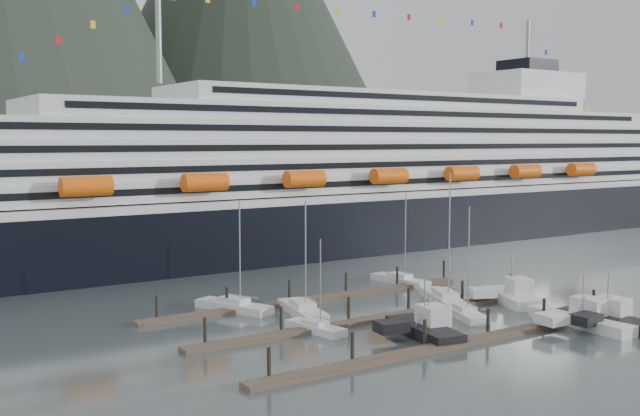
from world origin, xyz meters
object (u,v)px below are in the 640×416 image
at_px(sailboat_d, 445,300).
at_px(trawler_b, 423,329).
at_px(cruise_ship, 353,185).
at_px(trawler_c, 581,319).
at_px(trawler_e, 510,296).
at_px(sailboat_a, 316,328).
at_px(trawler_d, 606,319).
at_px(sailboat_c, 303,311).
at_px(sailboat_e, 234,307).
at_px(sailboat_h, 464,314).
at_px(sailboat_g, 400,281).

xyz_separation_m(sailboat_d, trawler_b, (-13.16, -10.67, 0.43)).
bearing_deg(cruise_ship, trawler_c, -104.45).
distance_m(cruise_ship, trawler_e, 57.02).
bearing_deg(sailboat_a, cruise_ship, -50.00).
xyz_separation_m(trawler_b, trawler_e, (20.46, 6.36, -0.01)).
distance_m(trawler_d, trawler_e, 14.48).
height_order(sailboat_a, trawler_d, sailboat_a).
xyz_separation_m(sailboat_c, trawler_c, (23.11, -22.17, 0.41)).
bearing_deg(sailboat_d, sailboat_c, 98.54).
xyz_separation_m(cruise_ship, trawler_c, (-17.22, -66.80, -11.19)).
height_order(sailboat_a, trawler_c, sailboat_a).
bearing_deg(sailboat_e, trawler_c, -156.78).
distance_m(sailboat_e, trawler_b, 24.90).
bearing_deg(sailboat_e, trawler_e, -138.75).
bearing_deg(sailboat_d, cruise_ship, 0.00).
xyz_separation_m(sailboat_a, trawler_b, (8.40, -8.14, 0.50)).
bearing_deg(trawler_d, trawler_b, 63.65).
height_order(sailboat_h, trawler_c, sailboat_h).
xyz_separation_m(sailboat_a, trawler_d, (28.48, -16.26, 0.48)).
distance_m(sailboat_c, trawler_e, 27.37).
height_order(sailboat_c, trawler_c, sailboat_c).
distance_m(sailboat_h, trawler_b, 10.60).
relative_size(sailboat_d, sailboat_h, 1.27).
bearing_deg(sailboat_h, sailboat_c, 71.75).
relative_size(cruise_ship, sailboat_c, 14.65).
distance_m(cruise_ship, sailboat_g, 41.81).
height_order(sailboat_h, trawler_d, sailboat_h).
bearing_deg(sailboat_a, sailboat_h, -113.42).
relative_size(sailboat_c, trawler_e, 1.31).
xyz_separation_m(cruise_ship, trawler_d, (-14.99, -68.46, -11.18)).
height_order(cruise_ship, sailboat_a, cruise_ship).
bearing_deg(sailboat_g, sailboat_c, 105.79).
height_order(sailboat_e, sailboat_g, sailboat_g).
bearing_deg(sailboat_a, sailboat_c, -32.75).
xyz_separation_m(sailboat_a, trawler_c, (26.25, -14.60, 0.46)).
relative_size(sailboat_c, sailboat_h, 1.05).
relative_size(trawler_d, trawler_e, 1.04).
xyz_separation_m(sailboat_e, trawler_b, (11.11, -22.28, 0.46)).
bearing_deg(trawler_d, trawler_c, 49.06).
distance_m(sailboat_a, trawler_e, 28.92).
distance_m(cruise_ship, sailboat_a, 68.92).
xyz_separation_m(sailboat_e, sailboat_g, (28.27, 2.10, -0.01)).
height_order(cruise_ship, sailboat_c, cruise_ship).
bearing_deg(trawler_c, cruise_ship, -12.02).
bearing_deg(sailboat_c, trawler_e, -97.32).
distance_m(sailboat_a, sailboat_d, 21.71).
height_order(sailboat_e, trawler_d, sailboat_e).
xyz_separation_m(sailboat_c, sailboat_g, (22.43, 8.68, -0.02)).
bearing_deg(sailboat_h, sailboat_e, 68.51).
height_order(cruise_ship, trawler_e, cruise_ship).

